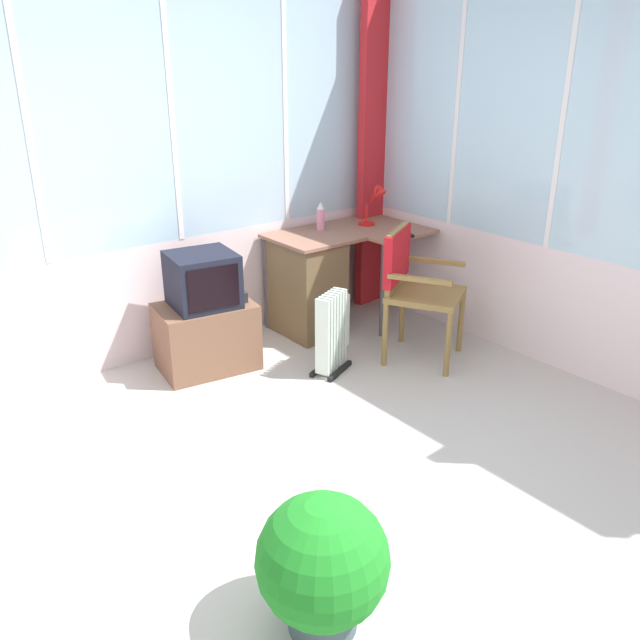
% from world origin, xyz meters
% --- Properties ---
extents(ground, '(5.57, 5.28, 0.06)m').
position_xyz_m(ground, '(0.00, 0.00, -0.03)').
color(ground, '#BAB3AD').
extents(north_window_panel, '(4.57, 0.07, 2.71)m').
position_xyz_m(north_window_panel, '(0.00, 2.17, 1.36)').
color(north_window_panel, silver).
rests_on(north_window_panel, ground).
extents(east_window_panel, '(0.07, 4.28, 2.71)m').
position_xyz_m(east_window_panel, '(2.31, -0.00, 1.36)').
color(east_window_panel, silver).
rests_on(east_window_panel, ground).
extents(curtain_corner, '(0.33, 0.11, 2.61)m').
position_xyz_m(curtain_corner, '(2.18, 2.04, 1.31)').
color(curtain_corner, red).
rests_on(curtain_corner, ground).
extents(desk, '(1.19, 0.77, 0.76)m').
position_xyz_m(desk, '(1.35, 1.82, 0.41)').
color(desk, '#8D5F4C').
rests_on(desk, ground).
extents(desk_lamp, '(0.23, 0.20, 0.33)m').
position_xyz_m(desk_lamp, '(2.00, 1.77, 0.97)').
color(desk_lamp, red).
rests_on(desk_lamp, desk).
extents(tv_remote, '(0.08, 0.16, 0.02)m').
position_xyz_m(tv_remote, '(1.94, 1.39, 0.77)').
color(tv_remote, black).
rests_on(tv_remote, desk).
extents(spray_bottle, '(0.06, 0.06, 0.22)m').
position_xyz_m(spray_bottle, '(1.54, 1.94, 0.87)').
color(spray_bottle, pink).
rests_on(spray_bottle, desk).
extents(wooden_armchair, '(0.65, 0.66, 0.93)m').
position_xyz_m(wooden_armchair, '(1.61, 1.03, 0.60)').
color(wooden_armchair, olive).
rests_on(wooden_armchair, ground).
extents(tv_on_stand, '(0.70, 0.53, 0.83)m').
position_xyz_m(tv_on_stand, '(0.39, 1.74, 0.37)').
color(tv_on_stand, brown).
rests_on(tv_on_stand, ground).
extents(space_heater, '(0.37, 0.28, 0.57)m').
position_xyz_m(space_heater, '(1.05, 1.17, 0.29)').
color(space_heater, silver).
rests_on(space_heater, ground).
extents(potted_plant, '(0.50, 0.50, 0.57)m').
position_xyz_m(potted_plant, '(-0.38, -0.49, 0.30)').
color(potted_plant, '#3F5055').
rests_on(potted_plant, ground).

